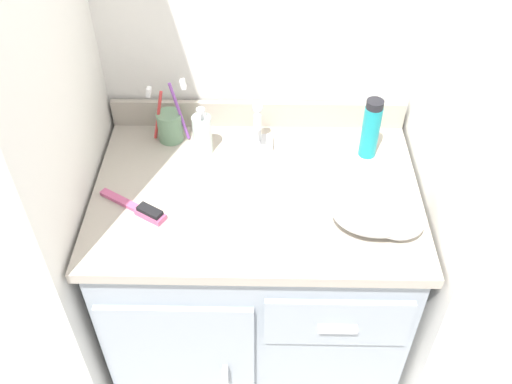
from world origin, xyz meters
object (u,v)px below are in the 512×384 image
Objects in this scene: hand_towel at (381,213)px; toothbrush_cup at (170,125)px; soap_dispenser at (202,134)px; shaving_cream_can at (371,129)px; hairbrush at (141,209)px.

toothbrush_cup is at bearing 148.70° from hand_towel.
toothbrush_cup is 0.12m from soap_dispenser.
shaving_cream_can is (0.47, -0.00, 0.03)m from soap_dispenser.
hand_towel is at bearing 27.96° from hairbrush.
toothbrush_cup reaches higher than hand_towel.
shaving_cream_can is at bearing 53.45° from hairbrush.
soap_dispenser is 0.47m from shaving_cream_can.
hairbrush is (-0.14, -0.25, -0.05)m from soap_dispenser.
shaving_cream_can is at bearing -0.40° from soap_dispenser.
soap_dispenser is 0.81× the size of hairbrush.
shaving_cream_can reaches higher than hand_towel.
shaving_cream_can is at bearing -6.02° from toothbrush_cup.
shaving_cream_can is at bearing 89.11° from hand_towel.
hairbrush is 0.61m from hand_towel.
hairbrush is (-0.04, -0.30, -0.04)m from toothbrush_cup.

